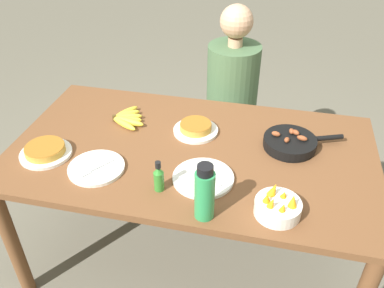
% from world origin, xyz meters
% --- Properties ---
extents(ground_plane, '(14.00, 14.00, 0.00)m').
position_xyz_m(ground_plane, '(0.00, 0.00, 0.00)').
color(ground_plane, '#666051').
extents(dining_table, '(1.73, 0.97, 0.77)m').
position_xyz_m(dining_table, '(0.00, 0.00, 0.67)').
color(dining_table, brown).
rests_on(dining_table, ground_plane).
extents(banana_bunch, '(0.19, 0.24, 0.04)m').
position_xyz_m(banana_bunch, '(-0.39, 0.17, 0.78)').
color(banana_bunch, yellow).
rests_on(banana_bunch, dining_table).
extents(skillet, '(0.38, 0.25, 0.08)m').
position_xyz_m(skillet, '(0.46, 0.12, 0.79)').
color(skillet, black).
rests_on(skillet, dining_table).
extents(frittata_plate_center, '(0.23, 0.23, 0.05)m').
position_xyz_m(frittata_plate_center, '(-0.01, 0.15, 0.79)').
color(frittata_plate_center, silver).
rests_on(frittata_plate_center, dining_table).
extents(frittata_plate_side, '(0.24, 0.24, 0.05)m').
position_xyz_m(frittata_plate_side, '(-0.66, -0.20, 0.79)').
color(frittata_plate_side, silver).
rests_on(frittata_plate_side, dining_table).
extents(empty_plate_near_front, '(0.27, 0.27, 0.02)m').
position_xyz_m(empty_plate_near_front, '(0.10, -0.21, 0.77)').
color(empty_plate_near_front, silver).
rests_on(empty_plate_near_front, dining_table).
extents(empty_plate_far_left, '(0.25, 0.25, 0.02)m').
position_xyz_m(empty_plate_far_left, '(-0.38, -0.24, 0.77)').
color(empty_plate_far_left, silver).
rests_on(empty_plate_far_left, dining_table).
extents(fruit_bowl_mango, '(0.18, 0.18, 0.11)m').
position_xyz_m(fruit_bowl_mango, '(0.42, -0.34, 0.80)').
color(fruit_bowl_mango, silver).
rests_on(fruit_bowl_mango, dining_table).
extents(water_bottle, '(0.08, 0.08, 0.25)m').
position_xyz_m(water_bottle, '(0.14, -0.41, 0.88)').
color(water_bottle, '#2D9351').
rests_on(water_bottle, dining_table).
extents(hot_sauce_bottle, '(0.04, 0.04, 0.14)m').
position_xyz_m(hot_sauce_bottle, '(-0.07, -0.31, 0.83)').
color(hot_sauce_bottle, '#337F2D').
rests_on(hot_sauce_bottle, dining_table).
extents(person_figure, '(0.35, 0.35, 1.24)m').
position_xyz_m(person_figure, '(0.09, 0.73, 0.52)').
color(person_figure, black).
rests_on(person_figure, ground_plane).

